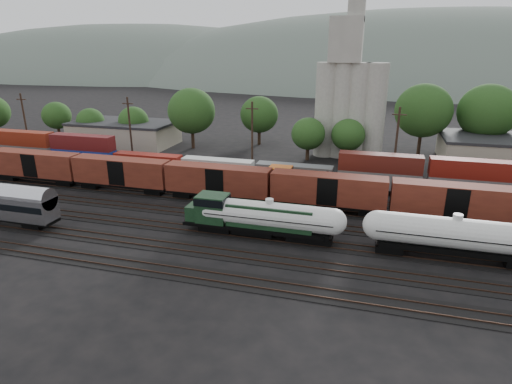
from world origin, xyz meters
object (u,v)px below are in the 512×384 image
(green_locomotive, at_px, (246,216))
(grain_silo, at_px, (349,99))
(orange_locomotive, at_px, (308,182))
(tank_car_a, at_px, (269,217))

(green_locomotive, distance_m, grain_silo, 42.73)
(orange_locomotive, xyz_separation_m, grain_silo, (3.46, 26.00, 8.92))
(green_locomotive, relative_size, orange_locomotive, 1.02)
(green_locomotive, relative_size, tank_car_a, 0.95)
(tank_car_a, bearing_deg, grain_silo, 82.42)
(tank_car_a, relative_size, grain_silo, 0.60)
(green_locomotive, height_order, grain_silo, grain_silo)
(green_locomotive, distance_m, tank_car_a, 2.81)
(green_locomotive, distance_m, orange_locomotive, 15.75)
(green_locomotive, bearing_deg, tank_car_a, 0.00)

